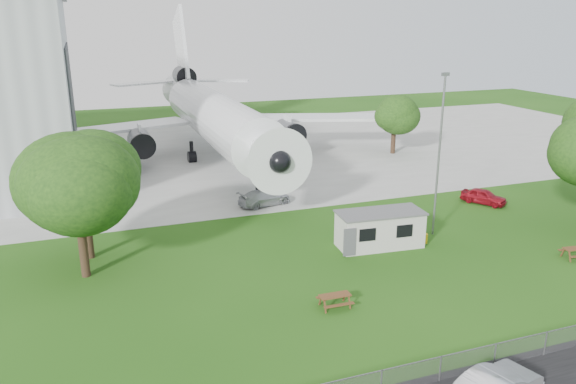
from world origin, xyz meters
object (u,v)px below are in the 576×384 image
object	(u,v)px
picnic_west	(335,307)
picnic_east	(575,258)
airliner	(213,114)
site_cabin	(380,229)

from	to	relation	value
picnic_west	picnic_east	bearing A→B (deg)	3.13
airliner	picnic_west	size ratio (longest dim) A/B	26.52
site_cabin	picnic_west	bearing A→B (deg)	-133.64
airliner	site_cabin	world-z (taller)	airliner
picnic_west	picnic_east	xyz separation A→B (m)	(18.36, 0.56, 0.00)
airliner	picnic_west	distance (m)	37.87
airliner	picnic_east	size ratio (longest dim) A/B	26.52
airliner	picnic_east	bearing A→B (deg)	-65.55
picnic_east	site_cabin	bearing A→B (deg)	158.39
airliner	picnic_west	world-z (taller)	airliner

